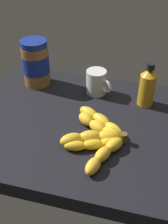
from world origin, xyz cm
name	(u,v)px	position (x,y,z in cm)	size (l,w,h in cm)	color
ground_plane	(87,128)	(0.00, 0.00, -2.40)	(75.28, 56.34, 4.80)	black
banana_bunch	(97,135)	(-4.85, 7.05, 1.72)	(18.62, 27.59, 3.77)	yellow
peanut_butter_jar	(36,63)	(23.66, -18.00, 8.26)	(9.70, 9.70, 16.78)	#9E602D
honey_bottle	(147,86)	(-16.46, -14.61, 6.82)	(5.25, 5.25, 15.04)	orange
coffee_mug	(97,82)	(0.85, -17.03, 4.34)	(9.75, 7.74, 8.63)	silver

